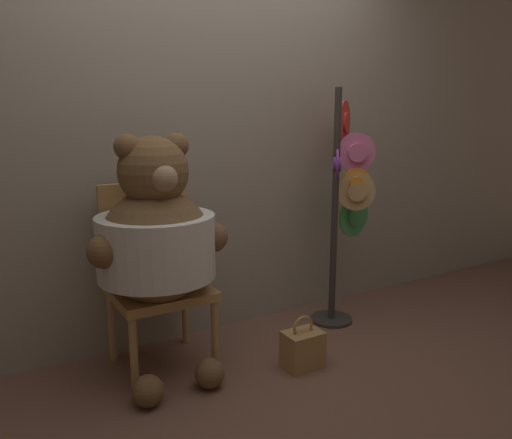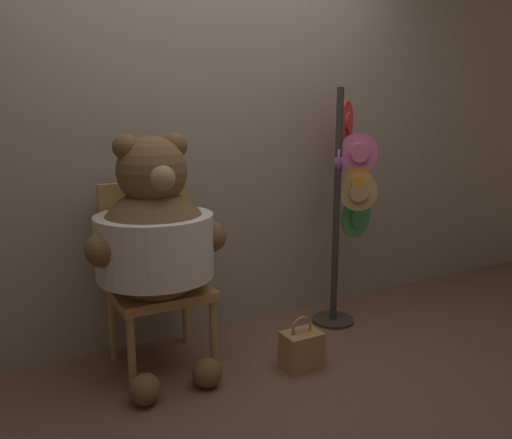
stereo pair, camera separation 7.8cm
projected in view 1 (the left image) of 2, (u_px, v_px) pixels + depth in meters
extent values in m
plane|color=brown|center=(253.00, 365.00, 2.77)|extent=(14.00, 14.00, 0.00)
cube|color=gray|center=(201.00, 129.00, 3.03)|extent=(8.00, 0.10, 2.56)
cylinder|color=#B2844C|center=(134.00, 356.00, 2.45)|extent=(0.04, 0.04, 0.41)
cylinder|color=#B2844C|center=(215.00, 337.00, 2.66)|extent=(0.04, 0.04, 0.41)
cylinder|color=#B2844C|center=(112.00, 326.00, 2.79)|extent=(0.04, 0.04, 0.41)
cylinder|color=#B2844C|center=(185.00, 311.00, 3.01)|extent=(0.04, 0.04, 0.41)
cube|color=#B2844C|center=(160.00, 292.00, 2.68)|extent=(0.50, 0.47, 0.05)
cube|color=#B2844C|center=(145.00, 230.00, 2.81)|extent=(0.50, 0.04, 0.55)
sphere|color=brown|center=(156.00, 246.00, 2.55)|extent=(0.59, 0.59, 0.59)
cylinder|color=silver|center=(156.00, 246.00, 2.55)|extent=(0.60, 0.60, 0.32)
sphere|color=brown|center=(153.00, 171.00, 2.47)|extent=(0.35, 0.35, 0.35)
sphere|color=brown|center=(127.00, 147.00, 2.38)|extent=(0.13, 0.13, 0.13)
sphere|color=brown|center=(176.00, 145.00, 2.51)|extent=(0.13, 0.13, 0.13)
sphere|color=#997A5B|center=(164.00, 178.00, 2.35)|extent=(0.13, 0.13, 0.13)
sphere|color=brown|center=(104.00, 251.00, 2.34)|extent=(0.17, 0.17, 0.17)
sphere|color=brown|center=(212.00, 237.00, 2.62)|extent=(0.17, 0.17, 0.17)
sphere|color=brown|center=(148.00, 391.00, 2.37)|extent=(0.15, 0.15, 0.15)
sphere|color=brown|center=(210.00, 373.00, 2.53)|extent=(0.15, 0.15, 0.15)
cylinder|color=#332D28|center=(331.00, 319.00, 3.38)|extent=(0.28, 0.28, 0.02)
cylinder|color=#332D28|center=(335.00, 209.00, 3.22)|extent=(0.04, 0.04, 1.53)
cylinder|color=tan|center=(356.00, 192.00, 3.19)|extent=(0.21, 0.14, 0.25)
cylinder|color=tan|center=(356.00, 192.00, 3.19)|extent=(0.13, 0.11, 0.12)
cylinder|color=#7A388E|center=(337.00, 164.00, 3.02)|extent=(0.12, 0.15, 0.18)
cylinder|color=#7A388E|center=(337.00, 164.00, 3.02)|extent=(0.09, 0.10, 0.09)
cylinder|color=orange|center=(356.00, 183.00, 3.18)|extent=(0.17, 0.11, 0.19)
cylinder|color=orange|center=(356.00, 183.00, 3.18)|extent=(0.11, 0.10, 0.09)
cylinder|color=red|center=(344.00, 122.00, 3.27)|extent=(0.24, 0.18, 0.28)
cylinder|color=red|center=(344.00, 122.00, 3.27)|extent=(0.14, 0.12, 0.14)
cylinder|color=#3D9351|center=(354.00, 215.00, 3.36)|extent=(0.29, 0.06, 0.29)
cylinder|color=#3D9351|center=(354.00, 215.00, 3.36)|extent=(0.15, 0.08, 0.14)
cylinder|color=#D16693|center=(356.00, 152.00, 3.16)|extent=(0.23, 0.12, 0.25)
cylinder|color=#D16693|center=(356.00, 152.00, 3.16)|extent=(0.14, 0.12, 0.12)
cube|color=#A87A47|center=(303.00, 349.00, 2.74)|extent=(0.21, 0.15, 0.20)
torus|color=#A87A47|center=(303.00, 327.00, 2.71)|extent=(0.13, 0.02, 0.13)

